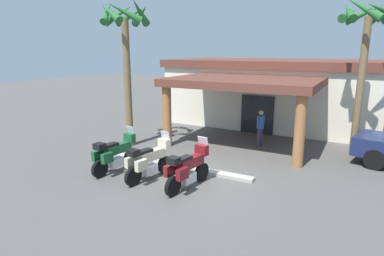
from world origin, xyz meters
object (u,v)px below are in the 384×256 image
object	(u,v)px
motorcycle_cream	(149,161)
palm_tree_near_portico	(367,34)
motel_building	(273,91)
motorcycle_green	(115,154)
pedestrian	(261,125)
motorcycle_maroon	(188,169)
palm_tree_roadside	(126,37)

from	to	relation	value
motorcycle_cream	palm_tree_near_portico	xyz separation A→B (m)	(6.30, 6.51, 4.45)
motel_building	motorcycle_green	xyz separation A→B (m)	(-3.03, -11.31, -1.32)
motorcycle_green	pedestrian	xyz separation A→B (m)	(3.86, 5.89, 0.32)
motorcycle_maroon	palm_tree_near_portico	bearing A→B (deg)	-26.02
motorcycle_maroon	pedestrian	size ratio (longest dim) A/B	1.26
motorcycle_maroon	motorcycle_green	bearing A→B (deg)	98.35
pedestrian	palm_tree_roadside	world-z (taller)	palm_tree_roadside
motorcycle_green	motorcycle_cream	size ratio (longest dim) A/B	1.01
pedestrian	palm_tree_near_portico	size ratio (longest dim) A/B	0.26
motel_building	motorcycle_cream	bearing A→B (deg)	-96.74
motorcycle_maroon	motorcycle_cream	bearing A→B (deg)	98.39
motel_building	palm_tree_roadside	world-z (taller)	palm_tree_roadside
motorcycle_maroon	palm_tree_near_portico	size ratio (longest dim) A/B	0.33
motorcycle_cream	palm_tree_near_portico	distance (m)	10.10
motorcycle_maroon	pedestrian	xyz separation A→B (m)	(0.71, 5.97, 0.32)
pedestrian	palm_tree_near_portico	bearing A→B (deg)	28.89
motel_building	pedestrian	distance (m)	5.57
motorcycle_green	pedestrian	world-z (taller)	pedestrian
motorcycle_maroon	pedestrian	world-z (taller)	pedestrian
motorcycle_cream	motorcycle_maroon	world-z (taller)	same
palm_tree_near_portico	motorcycle_green	bearing A→B (deg)	-140.58
motel_building	palm_tree_near_portico	bearing A→B (deg)	-44.38
palm_tree_near_portico	motel_building	bearing A→B (deg)	135.06
palm_tree_near_portico	motorcycle_maroon	bearing A→B (deg)	-125.78
motel_building	palm_tree_near_portico	xyz separation A→B (m)	(4.84, -4.83, 3.14)
pedestrian	motel_building	bearing A→B (deg)	119.35
palm_tree_near_portico	motorcycle_cream	bearing A→B (deg)	-134.04
motel_building	motorcycle_green	world-z (taller)	motel_building
motorcycle_maroon	palm_tree_roadside	bearing A→B (deg)	66.95
motorcycle_green	motorcycle_maroon	distance (m)	3.16
pedestrian	palm_tree_roadside	xyz separation A→B (m)	(-5.59, -2.82, 4.06)
motorcycle_cream	pedestrian	world-z (taller)	pedestrian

